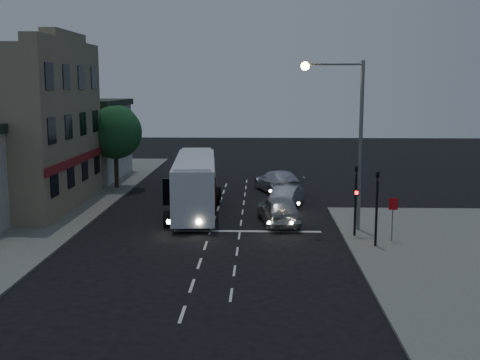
{
  "coord_description": "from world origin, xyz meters",
  "views": [
    {
      "loc": [
        2.65,
        -29.74,
        7.87
      ],
      "look_at": [
        1.48,
        5.88,
        2.2
      ],
      "focal_mm": 45.0,
      "sensor_mm": 36.0,
      "label": 1
    }
  ],
  "objects_px": {
    "streetlight": "(349,126)",
    "traffic_signal_main": "(356,192)",
    "tour_bus": "(195,183)",
    "car_sedan_a": "(287,196)",
    "street_tree": "(115,130)",
    "traffic_signal_side": "(377,199)",
    "regulatory_sign": "(393,212)",
    "car_suv": "(279,210)",
    "car_sedan_b": "(278,181)"
  },
  "relations": [
    {
      "from": "car_sedan_a",
      "to": "traffic_signal_main",
      "type": "bearing_deg",
      "value": 126.18
    },
    {
      "from": "car_sedan_a",
      "to": "street_tree",
      "type": "distance_m",
      "value": 14.62
    },
    {
      "from": "car_suv",
      "to": "traffic_signal_main",
      "type": "relative_size",
      "value": 1.18
    },
    {
      "from": "streetlight",
      "to": "regulatory_sign",
      "type": "bearing_deg",
      "value": -51.25
    },
    {
      "from": "car_sedan_b",
      "to": "street_tree",
      "type": "height_order",
      "value": "street_tree"
    },
    {
      "from": "tour_bus",
      "to": "traffic_signal_main",
      "type": "distance_m",
      "value": 10.78
    },
    {
      "from": "tour_bus",
      "to": "regulatory_sign",
      "type": "bearing_deg",
      "value": -38.1
    },
    {
      "from": "tour_bus",
      "to": "street_tree",
      "type": "xyz_separation_m",
      "value": [
        -6.87,
        8.25,
        2.62
      ]
    },
    {
      "from": "car_sedan_b",
      "to": "traffic_signal_main",
      "type": "relative_size",
      "value": 1.38
    },
    {
      "from": "car_sedan_a",
      "to": "regulatory_sign",
      "type": "relative_size",
      "value": 1.9
    },
    {
      "from": "traffic_signal_main",
      "to": "regulatory_sign",
      "type": "distance_m",
      "value": 2.14
    },
    {
      "from": "traffic_signal_side",
      "to": "streetlight",
      "type": "distance_m",
      "value": 4.84
    },
    {
      "from": "traffic_signal_side",
      "to": "streetlight",
      "type": "height_order",
      "value": "streetlight"
    },
    {
      "from": "car_suv",
      "to": "regulatory_sign",
      "type": "distance_m",
      "value": 6.9
    },
    {
      "from": "car_sedan_a",
      "to": "traffic_signal_side",
      "type": "distance_m",
      "value": 10.83
    },
    {
      "from": "tour_bus",
      "to": "traffic_signal_side",
      "type": "bearing_deg",
      "value": -44.32
    },
    {
      "from": "regulatory_sign",
      "to": "street_tree",
      "type": "xyz_separation_m",
      "value": [
        -17.51,
        15.26,
        2.9
      ]
    },
    {
      "from": "car_sedan_a",
      "to": "car_suv",
      "type": "bearing_deg",
      "value": 96.76
    },
    {
      "from": "tour_bus",
      "to": "traffic_signal_side",
      "type": "height_order",
      "value": "traffic_signal_side"
    },
    {
      "from": "tour_bus",
      "to": "car_sedan_b",
      "type": "distance_m",
      "value": 9.0
    },
    {
      "from": "car_sedan_a",
      "to": "regulatory_sign",
      "type": "height_order",
      "value": "regulatory_sign"
    },
    {
      "from": "traffic_signal_main",
      "to": "traffic_signal_side",
      "type": "relative_size",
      "value": 1.0
    },
    {
      "from": "streetlight",
      "to": "traffic_signal_side",
      "type": "bearing_deg",
      "value": -74.3
    },
    {
      "from": "traffic_signal_main",
      "to": "streetlight",
      "type": "xyz_separation_m",
      "value": [
        -0.26,
        1.42,
        3.31
      ]
    },
    {
      "from": "car_sedan_b",
      "to": "streetlight",
      "type": "relative_size",
      "value": 0.63
    },
    {
      "from": "car_sedan_a",
      "to": "car_sedan_b",
      "type": "height_order",
      "value": "car_sedan_b"
    },
    {
      "from": "traffic_signal_side",
      "to": "streetlight",
      "type": "relative_size",
      "value": 0.46
    },
    {
      "from": "traffic_signal_side",
      "to": "regulatory_sign",
      "type": "relative_size",
      "value": 1.86
    },
    {
      "from": "traffic_signal_main",
      "to": "regulatory_sign",
      "type": "bearing_deg",
      "value": -30.84
    },
    {
      "from": "car_sedan_a",
      "to": "traffic_signal_main",
      "type": "relative_size",
      "value": 1.02
    },
    {
      "from": "traffic_signal_side",
      "to": "car_sedan_a",
      "type": "bearing_deg",
      "value": 111.06
    },
    {
      "from": "car_sedan_b",
      "to": "traffic_signal_side",
      "type": "height_order",
      "value": "traffic_signal_side"
    },
    {
      "from": "traffic_signal_main",
      "to": "car_suv",
      "type": "bearing_deg",
      "value": 141.8
    },
    {
      "from": "regulatory_sign",
      "to": "streetlight",
      "type": "relative_size",
      "value": 0.24
    },
    {
      "from": "traffic_signal_side",
      "to": "street_tree",
      "type": "height_order",
      "value": "street_tree"
    },
    {
      "from": "car_suv",
      "to": "traffic_signal_main",
      "type": "distance_m",
      "value": 5.14
    },
    {
      "from": "regulatory_sign",
      "to": "streetlight",
      "type": "height_order",
      "value": "streetlight"
    },
    {
      "from": "traffic_signal_side",
      "to": "tour_bus",
      "type": "bearing_deg",
      "value": 140.37
    },
    {
      "from": "traffic_signal_main",
      "to": "regulatory_sign",
      "type": "relative_size",
      "value": 1.86
    },
    {
      "from": "street_tree",
      "to": "regulatory_sign",
      "type": "bearing_deg",
      "value": -41.08
    },
    {
      "from": "tour_bus",
      "to": "streetlight",
      "type": "bearing_deg",
      "value": -32.5
    },
    {
      "from": "streetlight",
      "to": "traffic_signal_main",
      "type": "bearing_deg",
      "value": -79.8
    },
    {
      "from": "regulatory_sign",
      "to": "tour_bus",
      "type": "bearing_deg",
      "value": 146.59
    },
    {
      "from": "tour_bus",
      "to": "car_suv",
      "type": "bearing_deg",
      "value": -35.0
    },
    {
      "from": "regulatory_sign",
      "to": "street_tree",
      "type": "relative_size",
      "value": 0.35
    },
    {
      "from": "tour_bus",
      "to": "streetlight",
      "type": "height_order",
      "value": "streetlight"
    },
    {
      "from": "traffic_signal_side",
      "to": "regulatory_sign",
      "type": "xyz_separation_m",
      "value": [
        1.0,
        0.96,
        -0.82
      ]
    },
    {
      "from": "street_tree",
      "to": "tour_bus",
      "type": "bearing_deg",
      "value": -50.19
    },
    {
      "from": "streetlight",
      "to": "tour_bus",
      "type": "bearing_deg",
      "value": 152.19
    },
    {
      "from": "car_suv",
      "to": "car_sedan_b",
      "type": "bearing_deg",
      "value": -100.23
    }
  ]
}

